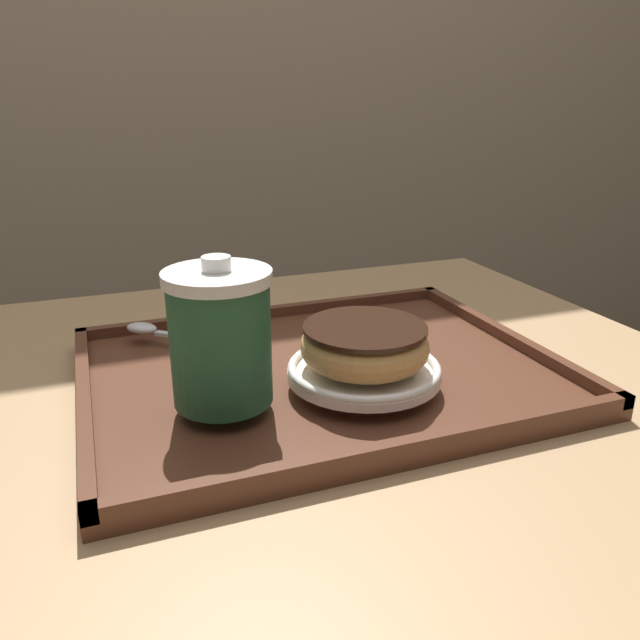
% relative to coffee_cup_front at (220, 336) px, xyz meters
% --- Properties ---
extents(cafe_table, '(0.84, 0.78, 0.71)m').
position_rel_coffee_cup_front_xyz_m(cafe_table, '(0.10, 0.04, -0.26)').
color(cafe_table, tan).
rests_on(cafe_table, ground_plane).
extents(serving_tray, '(0.45, 0.35, 0.02)m').
position_rel_coffee_cup_front_xyz_m(serving_tray, '(0.11, 0.05, -0.07)').
color(serving_tray, '#512D1E').
rests_on(serving_tray, cafe_table).
extents(coffee_cup_front, '(0.09, 0.09, 0.13)m').
position_rel_coffee_cup_front_xyz_m(coffee_cup_front, '(0.00, 0.00, 0.00)').
color(coffee_cup_front, '#235638').
rests_on(coffee_cup_front, serving_tray).
extents(plate_with_chocolate_donut, '(0.14, 0.14, 0.01)m').
position_rel_coffee_cup_front_xyz_m(plate_with_chocolate_donut, '(0.13, -0.00, -0.05)').
color(plate_with_chocolate_donut, white).
rests_on(plate_with_chocolate_donut, serving_tray).
extents(donut_chocolate_glazed, '(0.12, 0.12, 0.04)m').
position_rel_coffee_cup_front_xyz_m(donut_chocolate_glazed, '(0.13, -0.00, -0.03)').
color(donut_chocolate_glazed, tan).
rests_on(donut_chocolate_glazed, plate_with_chocolate_donut).
extents(spoon, '(0.13, 0.11, 0.01)m').
position_rel_coffee_cup_front_xyz_m(spoon, '(-0.03, 0.17, -0.05)').
color(spoon, silver).
rests_on(spoon, serving_tray).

